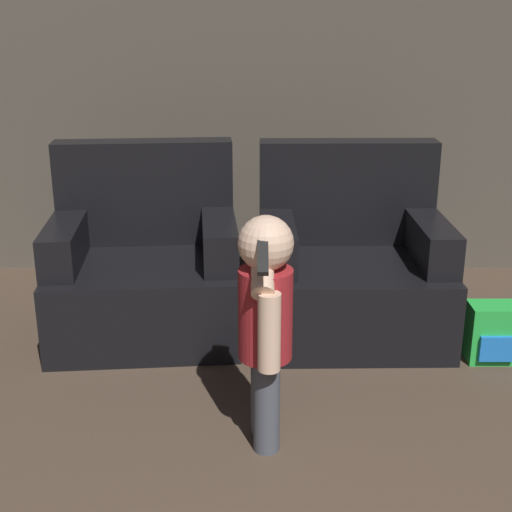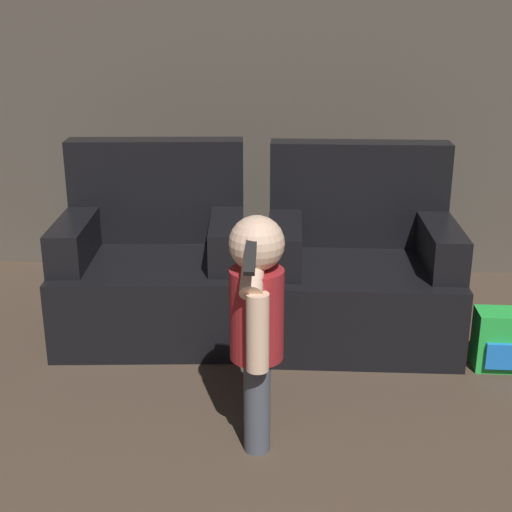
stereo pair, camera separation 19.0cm
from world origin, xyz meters
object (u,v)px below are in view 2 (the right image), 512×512
object	(u,v)px
armchair_right	(359,272)
person_toddler	(256,315)
toy_backpack	(500,340)
armchair_left	(154,267)

from	to	relation	value
armchair_right	person_toddler	xyz separation A→B (m)	(-0.44, -1.02, 0.21)
toy_backpack	person_toddler	bearing A→B (deg)	-147.65
person_toddler	armchair_right	bearing A→B (deg)	151.40
person_toddler	toy_backpack	bearing A→B (deg)	117.00
armchair_left	armchair_right	distance (m)	1.02
armchair_left	armchair_right	xyz separation A→B (m)	(1.02, 0.00, 0.00)
armchair_left	person_toddler	world-z (taller)	armchair_left
armchair_left	armchair_right	world-z (taller)	same
armchair_right	toy_backpack	bearing A→B (deg)	-30.76
armchair_right	person_toddler	size ratio (longest dim) A/B	1.04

